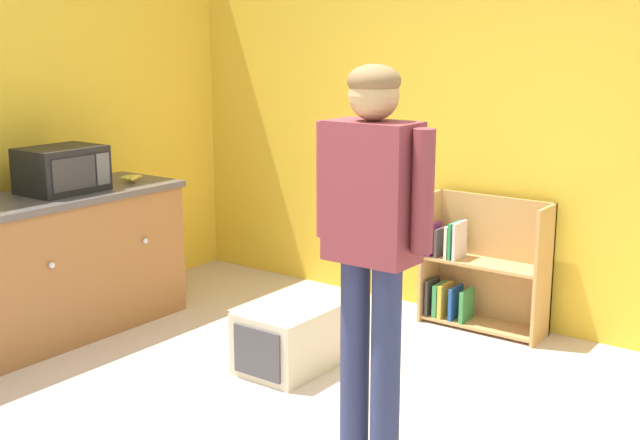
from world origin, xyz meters
TOP-DOWN VIEW (x-y plane):
  - back_wall at (0.00, 2.33)m, footprint 5.20×0.06m
  - left_side_wall at (-2.63, 0.80)m, footprint 0.06×2.99m
  - kitchen_counter at (-2.20, 0.19)m, footprint 0.65×2.16m
  - bookshelf at (-0.14, 2.15)m, footprint 0.80×0.28m
  - standing_person at (0.24, 0.28)m, footprint 0.57×0.22m
  - pet_carrier at (-0.68, 0.86)m, footprint 0.42×0.55m
  - microwave at (-2.20, 0.54)m, footprint 0.37×0.48m
  - banana_bunch at (-2.12, 1.03)m, footprint 0.15×0.16m
  - blue_cup at (-2.32, 0.86)m, footprint 0.08×0.08m

SIDE VIEW (x-z plane):
  - pet_carrier at x=-0.68m, z-range 0.00..0.36m
  - bookshelf at x=-0.14m, z-range -0.06..0.79m
  - kitchen_counter at x=-2.20m, z-range 0.00..0.90m
  - banana_bunch at x=-2.12m, z-range 0.91..0.95m
  - blue_cup at x=-2.32m, z-range 0.90..0.99m
  - microwave at x=-2.20m, z-range 0.90..1.18m
  - standing_person at x=0.24m, z-range 0.19..1.93m
  - back_wall at x=0.00m, z-range 0.00..2.70m
  - left_side_wall at x=-2.63m, z-range 0.00..2.70m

